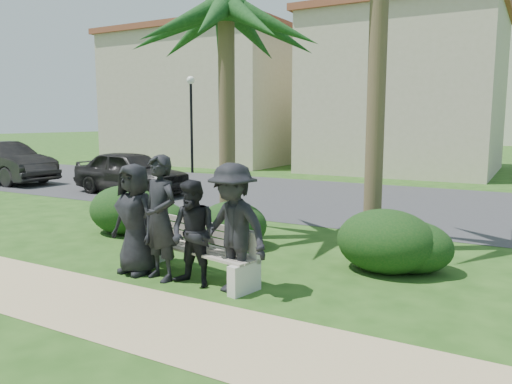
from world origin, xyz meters
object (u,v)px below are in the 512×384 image
street_lamp (191,107)px  car_a (131,172)px  man_b (160,218)px  palm_left (226,12)px  man_d (233,229)px  man_c (194,233)px  car_b (2,163)px  park_bench (194,253)px  man_a (135,219)px

street_lamp → car_a: 7.00m
man_b → palm_left: 4.43m
street_lamp → man_d: bearing=-51.2°
man_c → car_a: man_c is taller
car_a → man_d: bearing=-126.0°
car_b → park_bench: bearing=-112.7°
man_b → car_a: 9.15m
street_lamp → man_b: street_lamp is taller
man_a → car_a: man_a is taller
street_lamp → palm_left: palm_left is taller
man_a → man_b: man_b is taller
park_bench → car_b: (-13.18, 5.71, 0.41)m
palm_left → car_a: size_ratio=1.31×
park_bench → man_b: (-0.34, -0.35, 0.57)m
man_d → car_a: (-7.83, 6.28, -0.20)m
car_a → palm_left: bearing=-118.2°
car_a → man_c: bearing=-128.5°
man_b → palm_left: palm_left is taller
palm_left → car_b: palm_left is taller
park_bench → man_d: man_d is taller
car_b → man_a: bearing=-115.3°
street_lamp → man_b: (8.84, -12.58, -2.02)m
man_b → man_d: size_ratio=1.04×
man_b → man_c: 0.62m
man_a → palm_left: (-0.04, 2.66, 3.53)m
man_d → palm_left: palm_left is taller
man_b → street_lamp: bearing=138.5°
park_bench → car_b: car_b is taller
street_lamp → car_b: 7.95m
street_lamp → man_d: (10.06, -12.52, -2.05)m
man_a → car_a: size_ratio=0.42×
man_a → park_bench: bearing=26.0°
street_lamp → man_b: 15.50m
man_a → palm_left: bearing=97.6°
street_lamp → man_a: street_lamp is taller
palm_left → car_b: size_ratio=1.14×
man_d → palm_left: (-1.80, 2.66, 3.49)m
street_lamp → car_b: (-4.01, -6.51, -2.17)m
man_a → palm_left: size_ratio=0.32×
palm_left → man_a: bearing=-89.2°
man_c → man_a: bearing=-178.7°
street_lamp → man_a: size_ratio=2.52×
man_d → car_a: bearing=151.4°
man_a → man_d: 1.77m
street_lamp → man_d: size_ratio=2.40×
park_bench → man_c: bearing=-40.7°
car_b → man_c: bearing=-113.5°
man_d → palm_left: bearing=134.3°
street_lamp → palm_left: 12.95m
man_b → car_b: (-12.85, 6.07, -0.16)m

